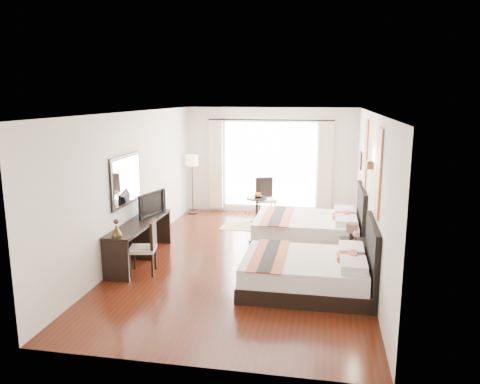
% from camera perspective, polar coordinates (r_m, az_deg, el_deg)
% --- Properties ---
extents(floor, '(4.50, 7.50, 0.01)m').
position_cam_1_polar(floor, '(9.15, 0.81, -8.14)').
color(floor, '#341709').
rests_on(floor, ground).
extents(ceiling, '(4.50, 7.50, 0.02)m').
position_cam_1_polar(ceiling, '(8.62, 0.86, 9.63)').
color(ceiling, white).
rests_on(ceiling, wall_headboard).
extents(wall_headboard, '(0.01, 7.50, 2.80)m').
position_cam_1_polar(wall_headboard, '(8.70, 15.58, -0.01)').
color(wall_headboard, silver).
rests_on(wall_headboard, floor).
extents(wall_desk, '(0.01, 7.50, 2.80)m').
position_cam_1_polar(wall_desk, '(9.40, -12.79, 0.99)').
color(wall_desk, silver).
rests_on(wall_desk, floor).
extents(wall_window, '(4.50, 0.01, 2.80)m').
position_cam_1_polar(wall_window, '(12.44, 3.70, 3.80)').
color(wall_window, silver).
rests_on(wall_window, floor).
extents(wall_entry, '(4.50, 0.01, 2.80)m').
position_cam_1_polar(wall_entry, '(5.24, -6.02, -7.28)').
color(wall_entry, silver).
rests_on(wall_entry, floor).
extents(window_glass, '(2.40, 0.02, 2.20)m').
position_cam_1_polar(window_glass, '(12.43, 3.68, 3.34)').
color(window_glass, white).
rests_on(window_glass, wall_window).
extents(sheer_curtain, '(2.30, 0.02, 2.10)m').
position_cam_1_polar(sheer_curtain, '(12.38, 3.65, 3.30)').
color(sheer_curtain, white).
rests_on(sheer_curtain, wall_window).
extents(drape_left, '(0.35, 0.14, 2.35)m').
position_cam_1_polar(drape_left, '(12.59, -2.95, 3.35)').
color(drape_left, beige).
rests_on(drape_left, floor).
extents(drape_right, '(0.35, 0.14, 2.35)m').
position_cam_1_polar(drape_right, '(12.26, 10.38, 2.95)').
color(drape_right, beige).
rests_on(drape_right, floor).
extents(art_panel_near, '(0.03, 0.50, 1.35)m').
position_cam_1_polar(art_panel_near, '(7.35, 16.55, 2.22)').
color(art_panel_near, maroon).
rests_on(art_panel_near, wall_headboard).
extents(art_panel_far, '(0.03, 0.50, 1.35)m').
position_cam_1_polar(art_panel_far, '(9.74, 15.09, 4.51)').
color(art_panel_far, maroon).
rests_on(art_panel_far, wall_headboard).
extents(wall_sconce, '(0.10, 0.14, 0.14)m').
position_cam_1_polar(wall_sconce, '(8.40, 15.52, 3.19)').
color(wall_sconce, '#3F2D16').
rests_on(wall_sconce, wall_headboard).
extents(mirror_frame, '(0.04, 1.25, 0.95)m').
position_cam_1_polar(mirror_frame, '(8.97, -13.76, 1.41)').
color(mirror_frame, black).
rests_on(mirror_frame, wall_desk).
extents(mirror_glass, '(0.01, 1.12, 0.82)m').
position_cam_1_polar(mirror_glass, '(8.96, -13.62, 1.41)').
color(mirror_glass, white).
rests_on(mirror_glass, mirror_frame).
extents(bed_near, '(2.09, 1.63, 1.18)m').
position_cam_1_polar(bed_near, '(7.74, 8.59, -9.60)').
color(bed_near, black).
rests_on(bed_near, floor).
extents(bed_far, '(2.24, 1.75, 1.27)m').
position_cam_1_polar(bed_far, '(10.03, 8.63, -4.49)').
color(bed_far, black).
rests_on(bed_far, floor).
extents(nightstand, '(0.44, 0.55, 0.53)m').
position_cam_1_polar(nightstand, '(8.77, 13.51, -7.51)').
color(nightstand, black).
rests_on(nightstand, floor).
extents(table_lamp, '(0.22, 0.22, 0.34)m').
position_cam_1_polar(table_lamp, '(8.70, 13.51, -4.41)').
color(table_lamp, black).
rests_on(table_lamp, nightstand).
extents(vase, '(0.15, 0.15, 0.13)m').
position_cam_1_polar(vase, '(8.53, 13.89, -5.96)').
color(vase, black).
rests_on(vase, nightstand).
extents(console_desk, '(0.50, 2.20, 0.76)m').
position_cam_1_polar(console_desk, '(9.16, -12.09, -5.86)').
color(console_desk, black).
rests_on(console_desk, floor).
extents(television, '(0.32, 0.85, 0.49)m').
position_cam_1_polar(television, '(9.41, -11.05, -1.41)').
color(television, black).
rests_on(television, console_desk).
extents(bronze_figurine, '(0.19, 0.19, 0.27)m').
position_cam_1_polar(bronze_figurine, '(8.16, -14.83, -4.39)').
color(bronze_figurine, '#3F2D16').
rests_on(bronze_figurine, console_desk).
extents(desk_chair, '(0.53, 0.53, 0.96)m').
position_cam_1_polar(desk_chair, '(8.51, -11.61, -7.81)').
color(desk_chair, beige).
rests_on(desk_chair, floor).
extents(floor_lamp, '(0.32, 0.32, 1.58)m').
position_cam_1_polar(floor_lamp, '(12.34, -5.86, 3.40)').
color(floor_lamp, black).
rests_on(floor_lamp, floor).
extents(side_table, '(0.53, 0.53, 0.62)m').
position_cam_1_polar(side_table, '(11.71, 2.07, -2.12)').
color(side_table, black).
rests_on(side_table, floor).
extents(fruit_bowl, '(0.30, 0.30, 0.06)m').
position_cam_1_polar(fruit_bowl, '(11.60, 2.17, -0.54)').
color(fruit_bowl, '#4D2B1B').
rests_on(fruit_bowl, side_table).
extents(window_chair, '(0.61, 0.61, 1.03)m').
position_cam_1_polar(window_chair, '(12.05, 3.11, -1.70)').
color(window_chair, beige).
rests_on(window_chair, floor).
extents(jute_rug, '(1.18, 0.82, 0.01)m').
position_cam_1_polar(jute_rug, '(11.31, 0.77, -4.19)').
color(jute_rug, tan).
rests_on(jute_rug, floor).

